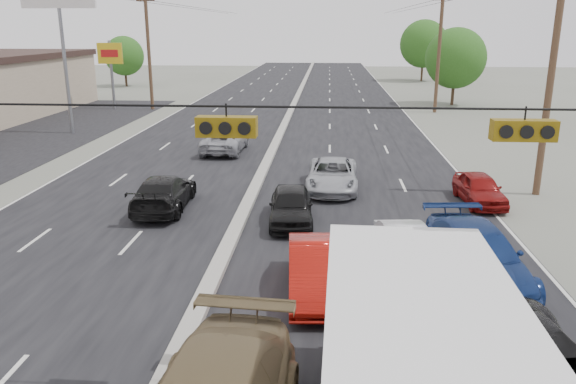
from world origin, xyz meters
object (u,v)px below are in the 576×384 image
utility_pole_right_c (439,52)px  tree_right_far (424,44)px  tree_right_mid (456,58)px  queue_car_e (479,189)px  pole_sign_far (110,59)px  oncoming_near (164,193)px  utility_pole_left_c (149,51)px  red_sedan (316,270)px  tree_left_far (124,56)px  oncoming_far (225,141)px  utility_pole_right_b (551,77)px  queue_car_b (406,248)px  box_truck (410,379)px  queue_car_c (332,175)px  queue_car_a (291,206)px  queue_car_d (476,256)px

utility_pole_right_c → tree_right_far: 30.20m
tree_right_mid → queue_car_e: tree_right_mid is taller
pole_sign_far → oncoming_near: 31.21m
utility_pole_right_c → queue_car_e: 27.12m
utility_pole_left_c → utility_pole_right_c: bearing=0.0°
tree_right_far → red_sedan: (-13.00, -65.35, -4.25)m
tree_left_far → oncoming_far: size_ratio=1.27×
utility_pole_right_b → tree_right_far: 55.11m
queue_car_b → queue_car_e: 7.81m
box_truck → queue_car_c: (-1.08, 17.01, -1.22)m
utility_pole_right_b → oncoming_far: bearing=153.3°
utility_pole_left_c → tree_right_far: (28.50, 30.00, -0.15)m
queue_car_c → oncoming_near: size_ratio=1.01×
tree_left_far → tree_right_mid: bearing=-22.1°
tree_left_far → tree_right_far: 39.31m
utility_pole_right_c → tree_right_mid: (2.50, 5.00, -0.77)m
utility_pole_left_c → box_truck: 45.37m
utility_pole_right_c → queue_car_b: utility_pole_right_c is taller
tree_left_far → queue_car_e: size_ratio=1.65×
tree_left_far → oncoming_near: (18.71, -48.26, -3.02)m
utility_pole_right_c → queue_car_c: size_ratio=2.07×
queue_car_e → pole_sign_far: bearing=129.9°
utility_pole_left_c → tree_right_far: bearing=46.5°
utility_pole_right_c → oncoming_near: (-15.79, -28.26, -4.41)m
queue_car_c → oncoming_far: 9.83m
queue_car_c → tree_right_far: bearing=78.8°
queue_car_a → queue_car_b: 5.36m
utility_pole_right_b → oncoming_far: (-15.27, 7.67, -4.44)m
oncoming_near → red_sedan: bearing=129.0°
queue_car_b → utility_pole_left_c: bearing=111.7°
tree_left_far → queue_car_a: bearing=-64.2°
red_sedan → queue_car_b: red_sedan is taller
utility_pole_left_c → tree_right_mid: (27.50, 5.00, -0.77)m
utility_pole_right_b → utility_pole_right_c: same height
box_truck → utility_pole_right_b: bearing=66.2°
utility_pole_left_c → tree_right_mid: bearing=10.3°
box_truck → queue_car_e: 16.16m
utility_pole_left_c → queue_car_d: utility_pole_left_c is taller
pole_sign_far → tree_left_far: tree_left_far is taller
box_truck → oncoming_near: (-7.87, 13.65, -1.19)m
utility_pole_right_b → queue_car_e: (-2.90, -1.59, -4.47)m
tree_right_mid → utility_pole_right_b: bearing=-94.8°
tree_right_mid → oncoming_near: bearing=-118.8°
tree_right_mid → box_truck: tree_right_mid is taller
pole_sign_far → oncoming_far: size_ratio=1.24×
red_sedan → queue_car_b: size_ratio=1.13×
tree_left_far → queue_car_d: bearing=-61.4°
utility_pole_right_b → tree_right_far: (3.50, 55.00, -0.15)m
utility_pole_left_c → oncoming_far: (9.73, -17.33, -4.44)m
queue_car_a → utility_pole_right_c: bearing=66.6°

